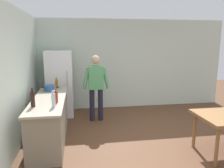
% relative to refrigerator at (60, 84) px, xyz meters
% --- Properties ---
extents(ground_plane, '(14.00, 14.00, 0.00)m').
position_rel_refrigerator_xyz_m(ground_plane, '(1.90, -2.40, -0.90)').
color(ground_plane, brown).
extents(wall_back, '(6.40, 0.12, 2.70)m').
position_rel_refrigerator_xyz_m(wall_back, '(1.90, 0.60, 0.45)').
color(wall_back, silver).
rests_on(wall_back, ground_plane).
extents(wall_left, '(0.12, 5.60, 2.70)m').
position_rel_refrigerator_xyz_m(wall_left, '(-0.70, -2.20, 0.45)').
color(wall_left, silver).
rests_on(wall_left, ground_plane).
extents(kitchen_counter, '(0.64, 2.20, 0.90)m').
position_rel_refrigerator_xyz_m(kitchen_counter, '(-0.10, -1.60, -0.45)').
color(kitchen_counter, gray).
rests_on(kitchen_counter, ground_plane).
extents(refrigerator, '(0.70, 0.67, 1.80)m').
position_rel_refrigerator_xyz_m(refrigerator, '(0.00, 0.00, 0.00)').
color(refrigerator, white).
rests_on(refrigerator, ground_plane).
extents(person, '(0.70, 0.22, 1.70)m').
position_rel_refrigerator_xyz_m(person, '(0.95, -0.55, 0.08)').
color(person, '#1E1E2D').
rests_on(person, ground_plane).
extents(cooking_pot, '(0.40, 0.28, 0.12)m').
position_rel_refrigerator_xyz_m(cooking_pot, '(-0.15, -0.84, 0.06)').
color(cooking_pot, '#285193').
rests_on(cooking_pot, kitchen_counter).
extents(utensil_jar, '(0.11, 0.11, 0.32)m').
position_rel_refrigerator_xyz_m(utensil_jar, '(0.01, -1.49, 0.08)').
color(utensil_jar, tan).
rests_on(utensil_jar, kitchen_counter).
extents(bottle_water_clear, '(0.07, 0.07, 0.30)m').
position_rel_refrigerator_xyz_m(bottle_water_clear, '(0.06, -2.19, 0.13)').
color(bottle_water_clear, silver).
rests_on(bottle_water_clear, kitchen_counter).
extents(bottle_sauce_red, '(0.06, 0.06, 0.24)m').
position_rel_refrigerator_xyz_m(bottle_sauce_red, '(0.07, -2.02, 0.10)').
color(bottle_sauce_red, '#B22319').
rests_on(bottle_sauce_red, kitchen_counter).
extents(bottle_beer_brown, '(0.06, 0.06, 0.26)m').
position_rel_refrigerator_xyz_m(bottle_beer_brown, '(0.08, -1.90, 0.11)').
color(bottle_beer_brown, '#5B3314').
rests_on(bottle_beer_brown, kitchen_counter).
extents(bottle_oil_amber, '(0.06, 0.06, 0.28)m').
position_rel_refrigerator_xyz_m(bottle_oil_amber, '(-0.03, -0.57, 0.12)').
color(bottle_oil_amber, '#996619').
rests_on(bottle_oil_amber, kitchen_counter).
extents(bottle_wine_dark, '(0.08, 0.08, 0.34)m').
position_rel_refrigerator_xyz_m(bottle_wine_dark, '(-0.31, -2.13, 0.15)').
color(bottle_wine_dark, black).
rests_on(bottle_wine_dark, kitchen_counter).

